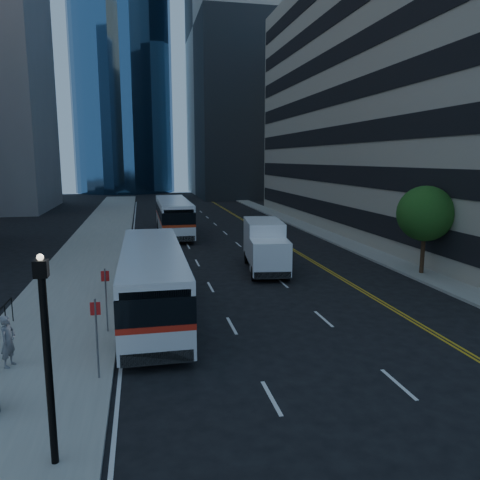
{
  "coord_description": "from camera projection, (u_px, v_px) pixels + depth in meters",
  "views": [
    {
      "loc": [
        -6.93,
        -15.95,
        6.74
      ],
      "look_at": [
        -2.26,
        6.27,
        2.8
      ],
      "focal_mm": 35.0,
      "sensor_mm": 36.0,
      "label": 1
    }
  ],
  "objects": [
    {
      "name": "pedestrian",
      "position": [
        8.0,
        341.0,
        14.94
      ],
      "size": [
        0.58,
        0.71,
        1.69
      ],
      "primitive_type": "imported",
      "rotation": [
        0.0,
        0.0,
        1.25
      ],
      "color": "slate",
      "rests_on": "sidewalk_west"
    },
    {
      "name": "office_tower_north",
      "position": [
        274.0,
        31.0,
        85.87
      ],
      "size": [
        30.0,
        28.0,
        60.0
      ],
      "primitive_type": "cube",
      "color": "gray",
      "rests_on": "ground"
    },
    {
      "name": "box_truck",
      "position": [
        265.0,
        245.0,
        28.39
      ],
      "size": [
        2.94,
        6.47,
        2.99
      ],
      "rotation": [
        0.0,
        0.0,
        -0.13
      ],
      "color": "white",
      "rests_on": "ground"
    },
    {
      "name": "sidewalk_east",
      "position": [
        316.0,
        231.0,
        43.85
      ],
      "size": [
        2.0,
        90.0,
        0.15
      ],
      "primitive_type": "cube",
      "color": "gray",
      "rests_on": "ground"
    },
    {
      "name": "street_tree",
      "position": [
        425.0,
        214.0,
        26.85
      ],
      "size": [
        3.2,
        3.2,
        5.1
      ],
      "color": "#332114",
      "rests_on": "sidewalk_east"
    },
    {
      "name": "ground",
      "position": [
        331.0,
        337.0,
        17.93
      ],
      "size": [
        160.0,
        160.0,
        0.0
      ],
      "primitive_type": "plane",
      "color": "black",
      "rests_on": "ground"
    },
    {
      "name": "lamp_post",
      "position": [
        47.0,
        352.0,
        9.86
      ],
      "size": [
        0.28,
        0.28,
        4.56
      ],
      "color": "black",
      "rests_on": "sidewalk_west"
    },
    {
      "name": "sidewalk_west",
      "position": [
        101.0,
        238.0,
        39.9
      ],
      "size": [
        5.0,
        90.0,
        0.15
      ],
      "primitive_type": "cube",
      "color": "gray",
      "rests_on": "ground"
    },
    {
      "name": "bus_rear",
      "position": [
        173.0,
        216.0,
        42.2
      ],
      "size": [
        2.72,
        12.1,
        3.12
      ],
      "rotation": [
        0.0,
        0.0,
        0.01
      ],
      "color": "white",
      "rests_on": "ground"
    },
    {
      "name": "bus_front",
      "position": [
        152.0,
        279.0,
        20.12
      ],
      "size": [
        2.58,
        11.57,
        2.98
      ],
      "rotation": [
        0.0,
        0.0,
        -0.0
      ],
      "color": "silver",
      "rests_on": "ground"
    }
  ]
}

